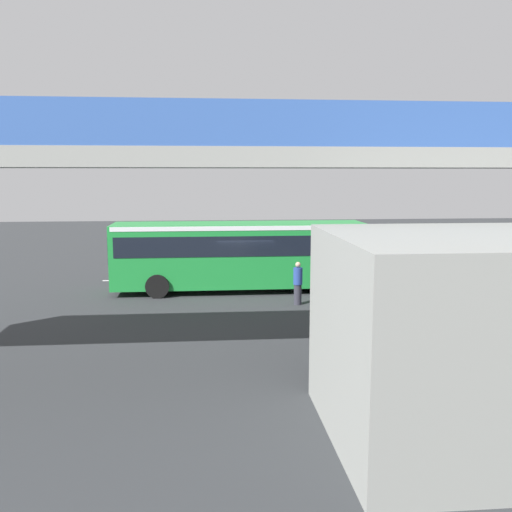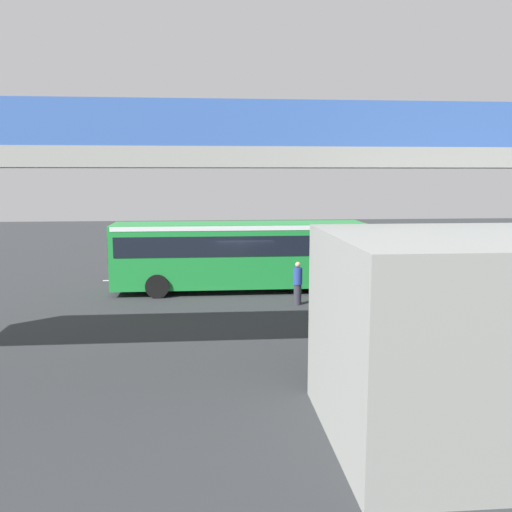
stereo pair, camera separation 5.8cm
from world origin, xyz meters
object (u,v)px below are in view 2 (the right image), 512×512
Objects in this scene: bicycle_black at (464,303)px; pedestrian at (298,284)px; city_bus at (239,250)px; traffic_sign at (312,242)px; parked_van at (462,297)px.

pedestrian is at bearing -16.76° from bicycle_black.
traffic_sign is at bearing -145.15° from city_bus.
city_bus reaches higher than parked_van.
city_bus is 2.40× the size of parked_van.
parked_van is 1.71× the size of traffic_sign.
pedestrian is at bearing 126.37° from city_bus.
parked_van is at bearing 134.70° from city_bus.
traffic_sign is (4.61, -7.67, 1.52)m from bicycle_black.
pedestrian is (6.30, -1.90, 0.51)m from bicycle_black.
city_bus is 4.79m from traffic_sign.
city_bus is 9.98m from bicycle_black.
city_bus is 6.52× the size of bicycle_black.
city_bus is at bearing 34.85° from traffic_sign.
bicycle_black is at bearing -117.80° from parked_van.
parked_van is (-7.27, 7.34, -0.70)m from city_bus.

